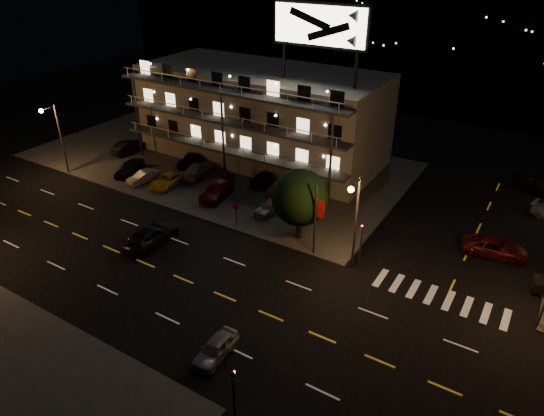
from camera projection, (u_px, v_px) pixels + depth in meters
The scene contains 25 objects.
ground at pixel (204, 288), 36.66m from camera, with size 140.00×140.00×0.00m, color black.
curb_nw at pixel (217, 160), 57.97m from camera, with size 44.00×24.00×0.15m, color #343532.
motel at pixel (262, 114), 56.47m from camera, with size 28.00×13.80×18.10m.
hill_backdrop at pixel (418, 16), 85.15m from camera, with size 120.00×25.00×24.00m.
streetlight_nw at pixel (57, 133), 52.12m from camera, with size 0.44×1.92×8.00m.
streetlight_nc at pixel (355, 216), 36.29m from camera, with size 0.44×1.92×8.00m.
signal_nw at pixel (361, 241), 37.64m from camera, with size 0.20×0.27×4.60m.
signal_sw at pixel (234, 393), 24.95m from camera, with size 0.20×0.27×4.60m.
banner_north at pixel (316, 219), 38.94m from camera, with size 0.83×0.16×6.40m.
stop_sign at pixel (236, 211), 43.61m from camera, with size 0.91×0.11×2.61m.
tree at pixel (299, 199), 40.86m from camera, with size 5.07×4.88×6.39m.
lot_car_0 at pixel (130, 168), 53.96m from camera, with size 1.74×4.33×1.47m, color black.
lot_car_1 at pixel (143, 177), 52.15m from camera, with size 1.30×3.72×1.23m, color gray.
lot_car_2 at pixel (168, 180), 51.40m from camera, with size 2.10×4.56×1.27m, color gold.
lot_car_3 at pixel (217, 190), 49.11m from camera, with size 2.10×5.16×1.50m, color #5C130D.
lot_car_4 at pixel (270, 207), 46.26m from camera, with size 1.50×3.72×1.27m, color gray.
lot_car_5 at pixel (129, 147), 59.46m from camera, with size 1.57×4.49×1.48m, color black.
lot_car_6 at pixel (194, 158), 56.37m from camera, with size 2.40×5.21×1.45m, color black.
lot_car_7 at pixel (199, 169), 53.61m from camera, with size 2.02×4.97×1.44m, color gray.
lot_car_8 at pixel (266, 177), 51.80m from camera, with size 1.73×4.30×1.47m, color black.
lot_car_9 at pixel (281, 188), 49.76m from camera, with size 1.36×3.91×1.29m, color #5C130D.
side_car_1 at pixel (495, 247), 40.22m from camera, with size 2.39×5.19×1.44m, color #5C130D.
side_car_3 at pixel (534, 184), 50.78m from camera, with size 1.72×4.28×1.46m, color black.
road_car_east at pixel (216, 349), 30.32m from camera, with size 1.49×3.71×1.26m, color gray.
road_car_west at pixel (152, 235), 41.88m from camera, with size 2.49×5.40×1.50m, color black.
Camera 1 is at (19.71, -22.16, 22.98)m, focal length 32.00 mm.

